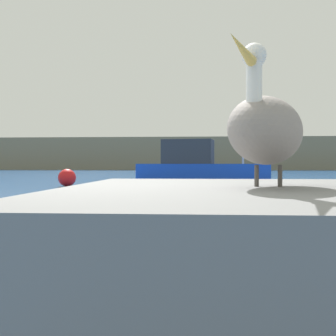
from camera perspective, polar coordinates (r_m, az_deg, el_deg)
name	(u,v)px	position (r m, az deg, el deg)	size (l,w,h in m)	color
ground_plane	(79,288)	(3.51, -12.43, -16.20)	(260.00, 260.00, 0.00)	#194C93
hillside_backdrop	(191,154)	(71.02, 3.25, 1.95)	(140.00, 12.30, 5.35)	#7F755B
pier_dock	(266,253)	(2.78, 13.68, -11.53)	(2.66, 2.90, 0.86)	slate
pelican	(266,130)	(2.71, 13.66, 5.28)	(0.78, 1.35, 0.84)	gray
fishing_boat_blue	(198,165)	(24.89, 4.29, 0.39)	(8.21, 3.32, 3.52)	blue
mooring_buoy	(67,178)	(18.48, -14.01, -1.34)	(0.78, 0.78, 0.78)	red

